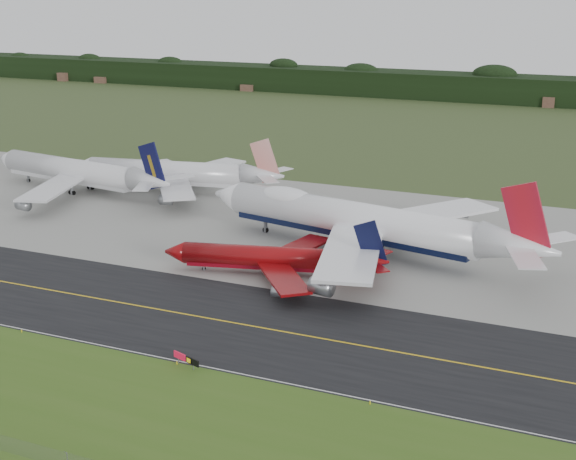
{
  "coord_description": "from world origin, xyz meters",
  "views": [
    {
      "loc": [
        59.79,
        -110.34,
        52.37
      ],
      "look_at": [
        2.97,
        22.0,
        8.21
      ],
      "focal_mm": 50.0,
      "sensor_mm": 36.0,
      "label": 1
    }
  ],
  "objects_px": {
    "jet_ba_747": "(362,221)",
    "jet_star_tail": "(177,173)",
    "jet_navy_gold": "(80,172)",
    "taxiway_sign": "(186,359)",
    "jet_red_737": "(276,258)"
  },
  "relations": [
    {
      "from": "jet_star_tail",
      "to": "taxiway_sign",
      "type": "bearing_deg",
      "value": -58.54
    },
    {
      "from": "jet_star_tail",
      "to": "taxiway_sign",
      "type": "xyz_separation_m",
      "value": [
        53.09,
        -86.79,
        -3.91
      ]
    },
    {
      "from": "jet_navy_gold",
      "to": "taxiway_sign",
      "type": "height_order",
      "value": "jet_navy_gold"
    },
    {
      "from": "jet_navy_gold",
      "to": "taxiway_sign",
      "type": "distance_m",
      "value": 109.0
    },
    {
      "from": "jet_ba_747",
      "to": "jet_red_737",
      "type": "bearing_deg",
      "value": -119.76
    },
    {
      "from": "jet_navy_gold",
      "to": "taxiway_sign",
      "type": "bearing_deg",
      "value": -45.15
    },
    {
      "from": "jet_star_tail",
      "to": "jet_navy_gold",
      "type": "bearing_deg",
      "value": -158.04
    },
    {
      "from": "jet_ba_747",
      "to": "jet_navy_gold",
      "type": "relative_size",
      "value": 1.25
    },
    {
      "from": "jet_red_737",
      "to": "taxiway_sign",
      "type": "xyz_separation_m",
      "value": [
        3.75,
        -39.98,
        -1.97
      ]
    },
    {
      "from": "jet_star_tail",
      "to": "jet_red_737",
      "type": "bearing_deg",
      "value": -43.49
    },
    {
      "from": "jet_ba_747",
      "to": "jet_star_tail",
      "type": "height_order",
      "value": "jet_ba_747"
    },
    {
      "from": "jet_ba_747",
      "to": "jet_navy_gold",
      "type": "height_order",
      "value": "jet_ba_747"
    },
    {
      "from": "jet_ba_747",
      "to": "jet_star_tail",
      "type": "distance_m",
      "value": 66.3
    },
    {
      "from": "jet_ba_747",
      "to": "jet_star_tail",
      "type": "relative_size",
      "value": 1.33
    },
    {
      "from": "jet_red_737",
      "to": "taxiway_sign",
      "type": "distance_m",
      "value": 40.2
    }
  ]
}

